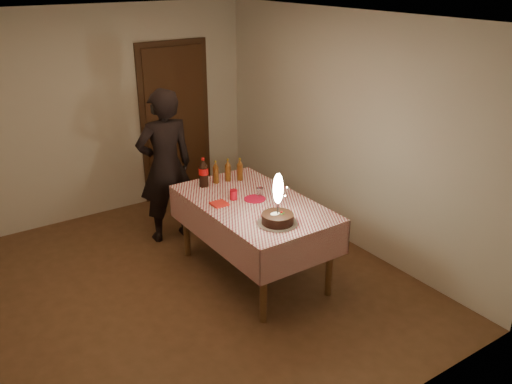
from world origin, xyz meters
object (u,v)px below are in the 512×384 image
at_px(dining_table, 253,212).
at_px(photographer, 165,166).
at_px(red_cup, 234,195).
at_px(red_plate, 255,199).
at_px(cola_bottle, 204,173).
at_px(amber_bottle_left, 216,173).
at_px(amber_bottle_mid, 228,171).
at_px(clear_cup, 260,192).
at_px(amber_bottle_right, 240,170).
at_px(birthday_cake, 278,212).

distance_m(dining_table, photographer, 1.32).
xyz_separation_m(red_cup, photographer, (-0.23, 1.09, 0.02)).
bearing_deg(red_plate, cola_bottle, 112.77).
xyz_separation_m(amber_bottle_left, amber_bottle_mid, (0.14, -0.02, 0.00)).
xyz_separation_m(clear_cup, photographer, (-0.50, 1.17, 0.03)).
xyz_separation_m(amber_bottle_left, amber_bottle_right, (0.26, -0.08, 0.00)).
distance_m(clear_cup, cola_bottle, 0.66).
height_order(red_cup, amber_bottle_mid, amber_bottle_mid).
distance_m(red_cup, amber_bottle_right, 0.54).
relative_size(red_cup, amber_bottle_mid, 0.39).
height_order(red_plate, red_cup, red_cup).
height_order(red_cup, amber_bottle_left, amber_bottle_left).
relative_size(amber_bottle_left, photographer, 0.14).
bearing_deg(red_plate, amber_bottle_left, 99.19).
height_order(birthday_cake, amber_bottle_right, birthday_cake).
bearing_deg(cola_bottle, amber_bottle_mid, -2.85).
bearing_deg(cola_bottle, clear_cup, -58.72).
xyz_separation_m(dining_table, cola_bottle, (-0.20, 0.64, 0.26)).
relative_size(amber_bottle_right, amber_bottle_mid, 1.00).
bearing_deg(red_cup, photographer, 101.89).
xyz_separation_m(red_cup, clear_cup, (0.27, -0.08, -0.01)).
relative_size(red_plate, clear_cup, 2.44).
bearing_deg(photographer, amber_bottle_right, -50.14).
height_order(cola_bottle, amber_bottle_right, cola_bottle).
xyz_separation_m(red_plate, amber_bottle_mid, (0.04, 0.58, 0.11)).
bearing_deg(amber_bottle_right, amber_bottle_mid, 156.27).
bearing_deg(clear_cup, dining_table, -150.21).
xyz_separation_m(clear_cup, cola_bottle, (-0.34, 0.56, 0.11)).
distance_m(cola_bottle, photographer, 0.64).
relative_size(dining_table, amber_bottle_mid, 6.75).
distance_m(red_plate, clear_cup, 0.11).
height_order(clear_cup, amber_bottle_mid, amber_bottle_mid).
bearing_deg(red_plate, red_cup, 145.36).
distance_m(clear_cup, photographer, 1.28).
bearing_deg(dining_table, photographer, 105.93).
bearing_deg(dining_table, red_cup, 128.18).
height_order(dining_table, amber_bottle_right, amber_bottle_right).
distance_m(clear_cup, amber_bottle_mid, 0.55).
relative_size(amber_bottle_left, amber_bottle_right, 1.00).
bearing_deg(birthday_cake, amber_bottle_left, 88.10).
bearing_deg(red_plate, clear_cup, 23.11).
xyz_separation_m(birthday_cake, clear_cup, (0.23, 0.61, -0.07)).
bearing_deg(dining_table, red_plate, 40.03).
height_order(dining_table, cola_bottle, cola_bottle).
height_order(amber_bottle_left, photographer, photographer).
xyz_separation_m(red_plate, clear_cup, (0.09, 0.04, 0.04)).
xyz_separation_m(clear_cup, amber_bottle_right, (0.07, 0.49, 0.07)).
relative_size(amber_bottle_left, amber_bottle_mid, 1.00).
height_order(dining_table, amber_bottle_mid, amber_bottle_mid).
bearing_deg(dining_table, amber_bottle_right, 69.68).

